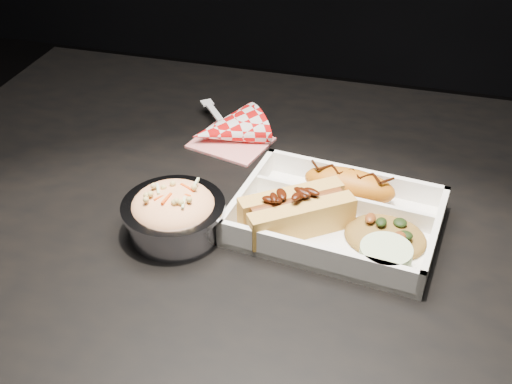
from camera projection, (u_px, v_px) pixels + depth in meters
dining_table at (303, 262)px, 0.90m from camera, size 1.20×0.80×0.75m
food_tray at (336, 220)px, 0.81m from camera, size 0.27×0.21×0.04m
fried_pastry at (349, 185)px, 0.84m from camera, size 0.13×0.06×0.04m
hotdog at (297, 210)px, 0.79m from camera, size 0.14×0.13×0.06m
fried_rice_mound at (386, 230)px, 0.77m from camera, size 0.11×0.09×0.03m
cupcake_liner at (385, 258)px, 0.73m from camera, size 0.06×0.06×0.03m
foil_coleslaw_cup at (174, 212)px, 0.79m from camera, size 0.13×0.13×0.07m
napkin_fork at (227, 130)px, 0.98m from camera, size 0.15×0.16×0.10m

